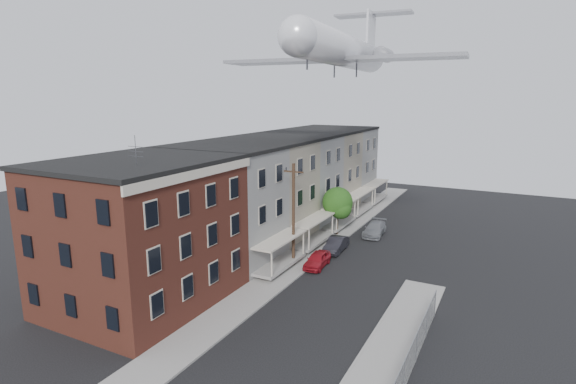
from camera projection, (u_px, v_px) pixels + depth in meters
name	position (u px, v px, depth m)	size (l,w,h in m)	color
sidewalk_left	(321.00, 245.00, 44.45)	(3.00, 62.00, 0.12)	gray
sidewalk_right	(379.00, 373.00, 23.87)	(3.00, 26.00, 0.12)	gray
curb_left	(335.00, 247.00, 43.80)	(0.15, 62.00, 0.14)	gray
curb_right	(353.00, 365.00, 24.52)	(0.15, 26.00, 0.14)	gray
corner_building	(142.00, 232.00, 31.50)	(10.31, 12.30, 12.15)	#331810
row_house_a	(222.00, 204.00, 39.75)	(11.98, 7.00, 10.30)	slate
row_house_b	(262.00, 190.00, 45.85)	(11.98, 7.00, 10.30)	gray
row_house_c	(292.00, 179.00, 51.94)	(11.98, 7.00, 10.30)	slate
row_house_d	(317.00, 170.00, 58.03)	(11.98, 7.00, 10.30)	gray
row_house_e	(336.00, 163.00, 64.12)	(11.98, 7.00, 10.30)	slate
chainlink_fence	(404.00, 375.00, 22.14)	(0.06, 18.06, 1.90)	gray
utility_pole	(293.00, 214.00, 38.31)	(1.80, 0.26, 9.00)	black
street_tree	(338.00, 204.00, 47.05)	(3.22, 3.20, 5.20)	black
car_near	(317.00, 260.00, 38.80)	(1.54, 3.82, 1.30)	#A61520
car_mid	(336.00, 244.00, 42.71)	(1.44, 4.13, 1.36)	black
car_far	(375.00, 229.00, 47.71)	(1.92, 4.71, 1.37)	gray
airplane	(345.00, 51.00, 40.63)	(21.38, 24.40, 7.06)	white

